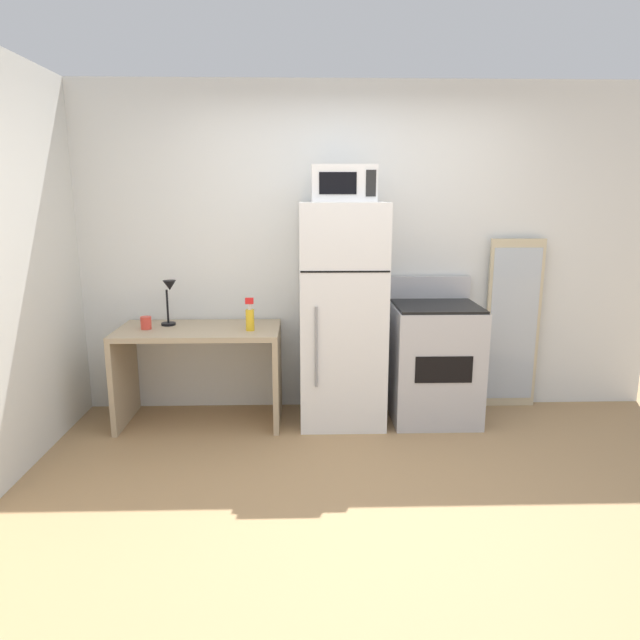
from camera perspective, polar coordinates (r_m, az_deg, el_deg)
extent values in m
plane|color=#9E7A51|center=(3.40, 4.97, -18.37)|extent=(12.00, 12.00, 0.00)
cube|color=silver|center=(4.63, 2.90, 7.00)|extent=(5.00, 0.10, 2.60)
cube|color=tan|center=(4.41, -12.10, -1.05)|extent=(1.22, 0.62, 0.04)
cube|color=tan|center=(4.65, -19.11, -5.55)|extent=(0.04, 0.62, 0.71)
cube|color=tan|center=(4.44, -4.30, -5.72)|extent=(0.04, 0.62, 0.71)
cylinder|color=black|center=(4.56, -14.98, -0.39)|extent=(0.11, 0.11, 0.02)
cylinder|color=black|center=(4.53, -15.08, 1.33)|extent=(0.02, 0.02, 0.26)
cone|color=black|center=(4.48, -14.89, 3.39)|extent=(0.10, 0.10, 0.08)
cylinder|color=#D83F33|center=(4.46, -17.09, -0.28)|extent=(0.08, 0.08, 0.09)
cylinder|color=yellow|center=(4.24, -7.05, 0.00)|extent=(0.06, 0.06, 0.16)
cylinder|color=white|center=(4.22, -7.09, 1.36)|extent=(0.02, 0.02, 0.04)
cube|color=red|center=(4.20, -7.12, 1.92)|extent=(0.06, 0.03, 0.04)
cube|color=white|center=(4.33, 2.23, 0.52)|extent=(0.64, 0.60, 1.69)
cube|color=black|center=(3.97, 2.57, 4.87)|extent=(0.63, 0.00, 0.01)
cylinder|color=gray|center=(4.05, -0.39, -2.76)|extent=(0.02, 0.02, 0.59)
cube|color=silver|center=(4.22, 2.37, 13.53)|extent=(0.46, 0.34, 0.26)
cube|color=black|center=(4.04, 1.81, 13.58)|extent=(0.26, 0.01, 0.15)
cube|color=black|center=(4.06, 5.15, 13.54)|extent=(0.07, 0.01, 0.18)
cube|color=#B7B7BC|center=(4.53, 11.41, -4.32)|extent=(0.66, 0.60, 0.90)
cube|color=black|center=(4.42, 11.67, 1.40)|extent=(0.63, 0.58, 0.02)
cube|color=#B7B7BC|center=(4.68, 10.95, 3.26)|extent=(0.66, 0.04, 0.18)
cube|color=black|center=(4.24, 12.35, -4.91)|extent=(0.42, 0.01, 0.20)
cube|color=#C6B793|center=(4.91, 18.80, -0.43)|extent=(0.44, 0.03, 1.40)
cube|color=#B2BCC6|center=(4.90, 18.87, -0.48)|extent=(0.39, 0.00, 1.26)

